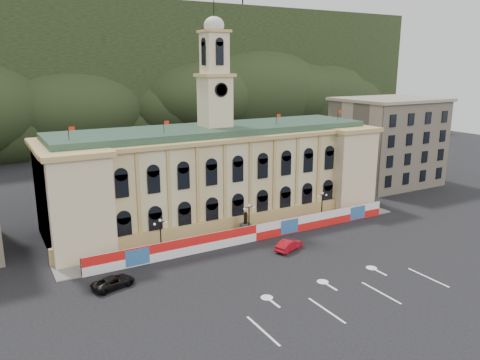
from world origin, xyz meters
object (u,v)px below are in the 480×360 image
lamp_center (249,217)px  black_suv (113,282)px  statue (246,227)px  red_sedan (289,245)px

lamp_center → black_suv: (-22.34, -6.62, -2.37)m
statue → lamp_center: bearing=-90.0°
statue → red_sedan: statue is taller
red_sedan → black_suv: red_sedan is taller
lamp_center → red_sedan: lamp_center is taller
statue → black_suv: 23.61m
red_sedan → statue: bearing=-5.7°
lamp_center → red_sedan: (2.18, -7.39, -2.29)m
lamp_center → black_suv: 23.42m
lamp_center → red_sedan: 8.04m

